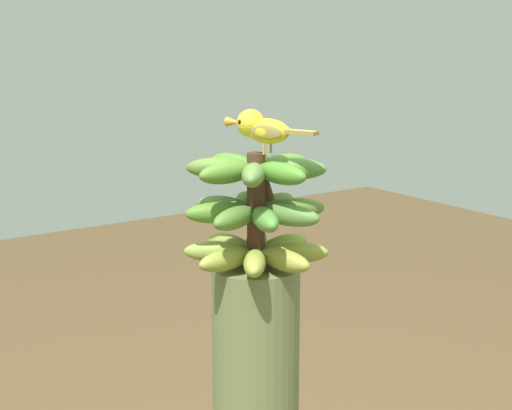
% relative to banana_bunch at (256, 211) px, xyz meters
% --- Properties ---
extents(banana_bunch, '(0.30, 0.30, 0.24)m').
position_rel_banana_bunch_xyz_m(banana_bunch, '(0.00, 0.00, 0.00)').
color(banana_bunch, '#4C2D1E').
rests_on(banana_bunch, banana_tree).
extents(perched_bird, '(0.20, 0.10, 0.09)m').
position_rel_banana_bunch_xyz_m(perched_bird, '(-0.01, -0.01, 0.17)').
color(perched_bird, '#C68933').
rests_on(perched_bird, banana_bunch).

